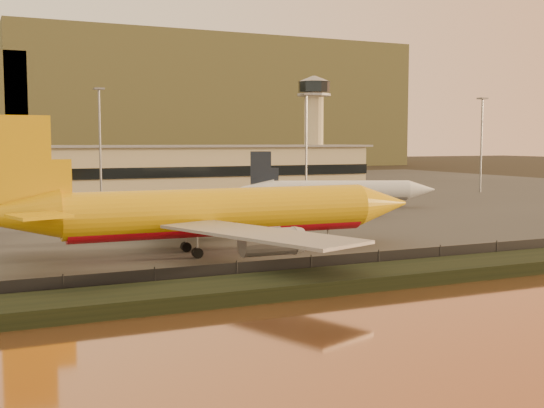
{
  "coord_description": "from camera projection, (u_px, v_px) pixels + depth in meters",
  "views": [
    {
      "loc": [
        -37.3,
        -72.89,
        13.93
      ],
      "look_at": [
        0.95,
        12.0,
        5.34
      ],
      "focal_mm": 45.0,
      "sensor_mm": 36.0,
      "label": 1
    }
  ],
  "objects": [
    {
      "name": "gse_vehicle_yellow",
      "position": [
        238.0,
        223.0,
        106.98
      ],
      "size": [
        4.18,
        2.88,
        1.72
      ],
      "primitive_type": "cube",
      "rotation": [
        0.0,
        0.0,
        0.33
      ],
      "color": "#DCA40B",
      "rests_on": "tarmac"
    },
    {
      "name": "white_narrowbody_jet",
      "position": [
        338.0,
        191.0,
        141.22
      ],
      "size": [
        38.83,
        36.67,
        11.67
      ],
      "rotation": [
        0.0,
        0.0,
        -0.4
      ],
      "color": "white",
      "rests_on": "tarmac"
    },
    {
      "name": "tarmac",
      "position": [
        131.0,
        197.0,
        168.95
      ],
      "size": [
        320.0,
        220.0,
        0.2
      ],
      "primitive_type": "cube",
      "color": "#2D2D2D",
      "rests_on": "ground"
    },
    {
      "name": "terminal_building",
      "position": [
        55.0,
        169.0,
        190.18
      ],
      "size": [
        202.0,
        25.0,
        12.6
      ],
      "color": "tan",
      "rests_on": "tarmac"
    },
    {
      "name": "control_tower",
      "position": [
        314.0,
        118.0,
        228.29
      ],
      "size": [
        11.2,
        11.2,
        35.5
      ],
      "color": "tan",
      "rests_on": "tarmac"
    },
    {
      "name": "gse_vehicle_white",
      "position": [
        76.0,
        225.0,
        104.3
      ],
      "size": [
        4.27,
        2.57,
        1.79
      ],
      "primitive_type": "cube",
      "rotation": [
        0.0,
        0.0,
        0.21
      ],
      "color": "white",
      "rests_on": "tarmac"
    },
    {
      "name": "apron_light_masts",
      "position": [
        215.0,
        134.0,
        155.5
      ],
      "size": [
        152.2,
        12.2,
        25.4
      ],
      "color": "slate",
      "rests_on": "tarmac"
    },
    {
      "name": "perimeter_fence",
      "position": [
        362.0,
        263.0,
        70.79
      ],
      "size": [
        300.0,
        0.05,
        2.2
      ],
      "primitive_type": "cube",
      "color": "black",
      "rests_on": "tarmac"
    },
    {
      "name": "dhl_cargo_jet",
      "position": [
        215.0,
        213.0,
        83.33
      ],
      "size": [
        55.35,
        54.35,
        16.57
      ],
      "rotation": [
        0.0,
        0.0,
        -0.02
      ],
      "color": "#DCA40B",
      "rests_on": "tarmac"
    },
    {
      "name": "embankment",
      "position": [
        384.0,
        276.0,
        67.21
      ],
      "size": [
        320.0,
        7.0,
        1.4
      ],
      "primitive_type": "cube",
      "color": "black",
      "rests_on": "ground"
    },
    {
      "name": "ground",
      "position": [
        305.0,
        256.0,
        82.71
      ],
      "size": [
        900.0,
        900.0,
        0.0
      ],
      "primitive_type": "plane",
      "color": "black",
      "rests_on": "ground"
    }
  ]
}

